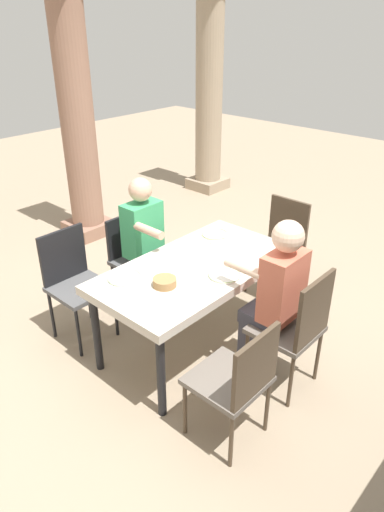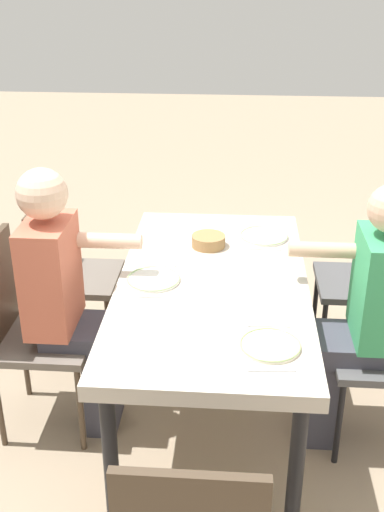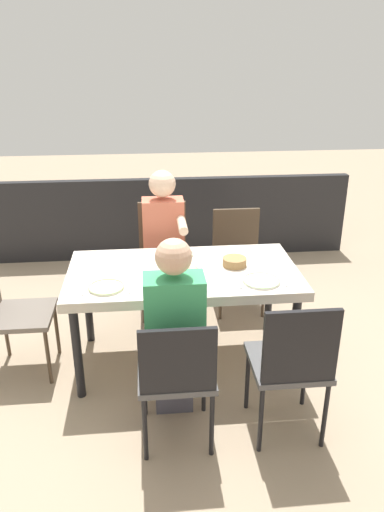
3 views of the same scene
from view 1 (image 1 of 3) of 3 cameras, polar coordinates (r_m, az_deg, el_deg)
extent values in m
plane|color=gray|center=(4.01, 0.42, -10.65)|extent=(16.00, 16.00, 0.00)
cube|color=beige|center=(3.60, 0.46, -1.63)|extent=(1.62, 0.86, 0.07)
cylinder|color=black|center=(3.63, -11.65, -9.17)|extent=(0.06, 0.06, 0.69)
cylinder|color=black|center=(4.47, 3.37, -0.96)|extent=(0.06, 0.06, 0.69)
cylinder|color=black|center=(3.20, -3.81, -14.45)|extent=(0.06, 0.06, 0.69)
cylinder|color=black|center=(4.13, 10.92, -4.09)|extent=(0.06, 0.06, 0.69)
cube|color=#4F4F50|center=(3.93, -13.51, -3.92)|extent=(0.44, 0.44, 0.04)
cube|color=black|center=(3.97, -15.54, -0.01)|extent=(0.42, 0.03, 0.46)
cylinder|color=black|center=(3.85, -13.76, -9.16)|extent=(0.03, 0.03, 0.46)
cylinder|color=black|center=(4.02, -9.33, -6.88)|extent=(0.03, 0.03, 0.46)
cylinder|color=black|center=(4.12, -16.82, -6.87)|extent=(0.03, 0.03, 0.46)
cylinder|color=black|center=(4.28, -12.56, -4.85)|extent=(0.03, 0.03, 0.46)
cube|color=#6A6158|center=(3.02, 4.38, -14.92)|extent=(0.44, 0.44, 0.04)
cube|color=#473828|center=(2.79, 7.85, -13.43)|extent=(0.42, 0.03, 0.43)
cylinder|color=#473828|center=(3.37, 3.70, -14.75)|extent=(0.03, 0.03, 0.43)
cylinder|color=#473828|center=(3.16, -0.88, -18.22)|extent=(0.03, 0.03, 0.43)
cylinder|color=#473828|center=(3.22, 9.22, -17.69)|extent=(0.03, 0.03, 0.43)
cylinder|color=#473828|center=(3.00, 4.83, -21.69)|extent=(0.03, 0.03, 0.43)
cube|color=#4F4F50|center=(4.28, -6.28, -0.75)|extent=(0.44, 0.44, 0.04)
cube|color=black|center=(4.33, -8.19, 2.49)|extent=(0.42, 0.03, 0.41)
cylinder|color=black|center=(4.17, -6.30, -5.39)|extent=(0.03, 0.03, 0.44)
cylinder|color=black|center=(4.39, -2.61, -3.41)|extent=(0.03, 0.03, 0.44)
cylinder|color=black|center=(4.42, -9.60, -3.53)|extent=(0.03, 0.03, 0.44)
cylinder|color=black|center=(4.63, -5.96, -1.75)|extent=(0.03, 0.03, 0.44)
cube|color=#6A6158|center=(3.44, 11.39, -8.82)|extent=(0.44, 0.44, 0.04)
cube|color=#473828|center=(3.22, 14.81, -6.62)|extent=(0.42, 0.03, 0.49)
cylinder|color=#473828|center=(3.79, 10.14, -9.40)|extent=(0.03, 0.03, 0.45)
cylinder|color=#473828|center=(3.54, 6.68, -12.24)|extent=(0.03, 0.03, 0.45)
cylinder|color=#473828|center=(3.65, 15.21, -11.66)|extent=(0.03, 0.03, 0.45)
cylinder|color=#473828|center=(3.39, 12.02, -14.86)|extent=(0.03, 0.03, 0.45)
cube|color=#6A6158|center=(4.55, 10.19, 0.71)|extent=(0.44, 0.44, 0.04)
cube|color=#473828|center=(4.61, 11.79, 4.11)|extent=(0.03, 0.42, 0.47)
cylinder|color=#473828|center=(4.61, 6.69, -1.96)|extent=(0.03, 0.03, 0.43)
cylinder|color=#473828|center=(4.44, 10.64, -3.58)|extent=(0.03, 0.03, 0.43)
cylinder|color=#473828|center=(4.89, 9.33, -0.32)|extent=(0.03, 0.03, 0.43)
cylinder|color=#473828|center=(4.73, 13.14, -1.78)|extent=(0.03, 0.03, 0.43)
cube|color=#3F3F4C|center=(4.24, -3.90, -4.53)|extent=(0.24, 0.14, 0.46)
cube|color=#3F3F4C|center=(4.15, -4.88, -0.81)|extent=(0.28, 0.32, 0.10)
cube|color=#389E60|center=(4.10, -6.10, 3.30)|extent=(0.34, 0.20, 0.49)
sphere|color=tan|center=(3.96, -6.37, 8.11)|extent=(0.20, 0.20, 0.20)
cylinder|color=tan|center=(3.80, -5.32, 3.12)|extent=(0.07, 0.30, 0.07)
cube|color=#3F3F4C|center=(3.69, 7.62, -10.34)|extent=(0.24, 0.14, 0.46)
cube|color=#3F3F4C|center=(3.48, 9.12, -7.29)|extent=(0.28, 0.32, 0.10)
cube|color=#CC664C|center=(3.27, 11.10, -3.66)|extent=(0.34, 0.20, 0.50)
sphere|color=beige|center=(3.09, 11.73, 2.39)|extent=(0.22, 0.22, 0.22)
cylinder|color=beige|center=(3.22, 6.35, -1.48)|extent=(0.07, 0.30, 0.07)
cube|color=#936B56|center=(6.03, -12.50, 3.52)|extent=(0.50, 0.50, 0.16)
cylinder|color=#936B56|center=(5.62, -13.98, 16.49)|extent=(0.39, 0.39, 2.61)
cube|color=tan|center=(7.47, 1.93, 8.94)|extent=(0.51, 0.51, 0.16)
cylinder|color=tan|center=(7.15, 2.11, 19.43)|extent=(0.39, 0.39, 2.59)
cylinder|color=white|center=(3.44, -8.26, -2.73)|extent=(0.25, 0.25, 0.01)
torus|color=#A4C786|center=(3.44, -8.26, -2.63)|extent=(0.25, 0.25, 0.01)
cube|color=silver|center=(3.36, -10.20, -3.72)|extent=(0.02, 0.17, 0.01)
cube|color=silver|center=(3.52, -6.40, -1.87)|extent=(0.02, 0.17, 0.01)
cylinder|color=white|center=(3.45, 4.00, -2.41)|extent=(0.24, 0.24, 0.01)
torus|color=#A4C786|center=(3.45, 4.00, -2.30)|extent=(0.24, 0.24, 0.01)
cube|color=silver|center=(3.35, 2.39, -3.41)|extent=(0.02, 0.17, 0.01)
cube|color=silver|center=(3.55, 5.52, -1.54)|extent=(0.02, 0.17, 0.01)
cylinder|color=silver|center=(4.08, 2.85, 2.63)|extent=(0.23, 0.23, 0.01)
torus|color=#A0BE77|center=(4.07, 2.85, 2.72)|extent=(0.23, 0.23, 0.01)
cube|color=silver|center=(3.97, 1.46, 1.92)|extent=(0.02, 0.17, 0.01)
cube|color=silver|center=(4.19, 4.16, 3.23)|extent=(0.03, 0.17, 0.01)
cylinder|color=#9E7547|center=(3.32, -3.38, -3.23)|extent=(0.17, 0.17, 0.06)
camera|label=2|loc=(5.36, 19.66, 22.11)|focal=44.36mm
camera|label=3|loc=(5.84, -23.20, 22.89)|focal=34.37mm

